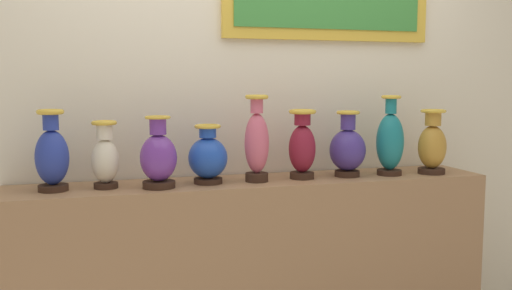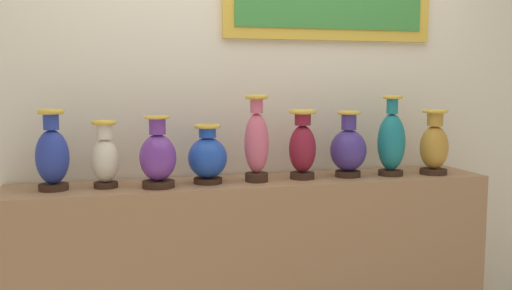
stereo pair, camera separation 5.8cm
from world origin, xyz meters
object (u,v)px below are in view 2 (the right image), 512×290
object	(u,v)px
vase_ivory	(105,157)
vase_burgundy	(302,146)
vase_violet	(158,157)
vase_ochre	(434,145)
vase_indigo	(348,149)
vase_teal	(391,141)
vase_sapphire	(208,157)
vase_cobalt	(52,155)
vase_rose	(257,142)

from	to	relation	value
vase_ivory	vase_burgundy	bearing A→B (deg)	-0.57
vase_ivory	vase_violet	world-z (taller)	vase_violet
vase_ochre	vase_indigo	bearing A→B (deg)	174.72
vase_ivory	vase_indigo	size ratio (longest dim) A/B	0.92
vase_teal	vase_ochre	size ratio (longest dim) A/B	1.22
vase_violet	vase_teal	xyz separation A→B (m)	(1.22, 0.03, 0.04)
vase_burgundy	vase_teal	world-z (taller)	vase_teal
vase_violet	vase_sapphire	size ratio (longest dim) A/B	1.17
vase_cobalt	vase_burgundy	xyz separation A→B (m)	(1.20, -0.01, 0.01)
vase_burgundy	vase_indigo	bearing A→B (deg)	-0.92
vase_burgundy	vase_indigo	xyz separation A→B (m)	(0.25, -0.00, -0.02)
vase_violet	vase_ochre	distance (m)	1.46
vase_indigo	vase_ochre	xyz separation A→B (m)	(0.48, -0.04, 0.01)
vase_cobalt	vase_ivory	bearing A→B (deg)	0.41
vase_violet	vase_rose	xyz separation A→B (m)	(0.48, 0.03, 0.05)
vase_sapphire	vase_ivory	bearing A→B (deg)	178.74
vase_indigo	vase_sapphire	bearing A→B (deg)	179.76
vase_rose	vase_indigo	world-z (taller)	vase_rose
vase_burgundy	vase_ochre	bearing A→B (deg)	-3.78
vase_cobalt	vase_rose	distance (m)	0.95
vase_cobalt	vase_indigo	distance (m)	1.45
vase_sapphire	vase_rose	distance (m)	0.25
vase_violet	vase_teal	world-z (taller)	vase_teal
vase_indigo	vase_burgundy	bearing A→B (deg)	179.08
vase_indigo	vase_teal	size ratio (longest dim) A/B	0.81
vase_sapphire	vase_ochre	world-z (taller)	vase_ochre
vase_rose	vase_cobalt	bearing A→B (deg)	178.38
vase_sapphire	vase_rose	world-z (taller)	vase_rose
vase_rose	vase_burgundy	distance (m)	0.25
vase_cobalt	vase_burgundy	bearing A→B (deg)	-0.38
vase_ochre	vase_cobalt	bearing A→B (deg)	178.33
vase_ivory	vase_teal	bearing A→B (deg)	-1.35
vase_cobalt	vase_ivory	world-z (taller)	vase_cobalt
vase_burgundy	vase_teal	bearing A→B (deg)	-2.90
vase_rose	vase_burgundy	world-z (taller)	vase_rose
vase_sapphire	vase_indigo	world-z (taller)	vase_indigo
vase_teal	vase_ochre	bearing A→B (deg)	-5.55
vase_burgundy	vase_sapphire	bearing A→B (deg)	-179.89
vase_cobalt	vase_violet	bearing A→B (deg)	-7.16
vase_ivory	vase_ochre	distance (m)	1.70
vase_rose	vase_teal	bearing A→B (deg)	-0.45
vase_ivory	vase_cobalt	bearing A→B (deg)	-179.59
vase_ivory	vase_teal	distance (m)	1.46
vase_cobalt	vase_burgundy	distance (m)	1.20
vase_ivory	vase_indigo	bearing A→B (deg)	-0.64
vase_ivory	vase_sapphire	size ratio (longest dim) A/B	1.09
vase_violet	vase_burgundy	distance (m)	0.73
vase_teal	vase_indigo	bearing A→B (deg)	174.99
vase_cobalt	vase_teal	world-z (taller)	vase_teal
vase_violet	vase_burgundy	xyz separation A→B (m)	(0.73, 0.05, 0.02)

